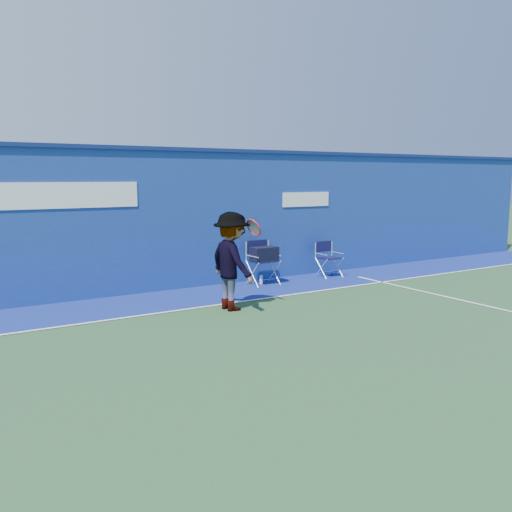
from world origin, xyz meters
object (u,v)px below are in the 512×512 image
directors_chair_left (263,266)px  tennis_player (232,261)px  directors_chair_right (329,266)px  water_bottle (261,280)px

directors_chair_left → tennis_player: (-1.76, -1.69, 0.49)m
directors_chair_left → tennis_player: 2.49m
directors_chair_right → tennis_player: 4.08m
directors_chair_left → water_bottle: bearing=135.6°
directors_chair_left → directors_chair_right: directors_chair_left is taller
water_bottle → tennis_player: size_ratio=0.12×
directors_chair_left → water_bottle: directors_chair_left is taller
water_bottle → tennis_player: (-1.73, -1.72, 0.81)m
directors_chair_right → water_bottle: directors_chair_right is taller
directors_chair_left → tennis_player: size_ratio=0.55×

